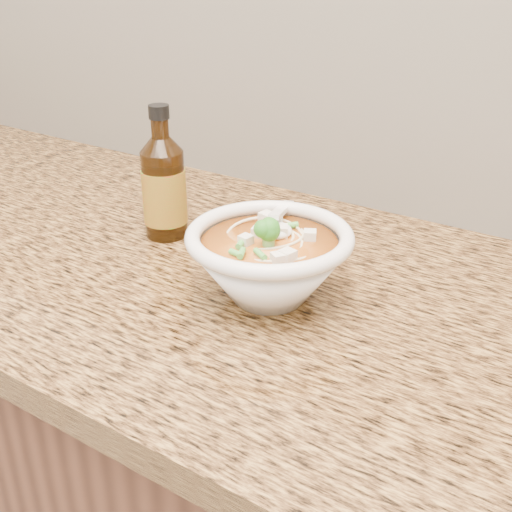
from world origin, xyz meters
The scene contains 3 objects.
counter_slab centered at (0.00, 1.68, 0.88)m, with size 4.00×0.68×0.04m, color olive.
soup_bowl centered at (-0.08, 1.63, 0.95)m, with size 0.21×0.23×0.12m.
hot_sauce_bottle centered at (-0.32, 1.70, 0.98)m, with size 0.08×0.08×0.20m.
Camera 1 is at (0.30, 1.02, 1.32)m, focal length 45.00 mm.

